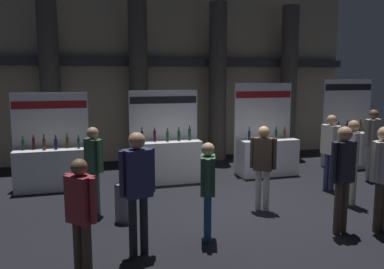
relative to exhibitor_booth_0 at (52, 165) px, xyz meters
name	(u,v)px	position (x,y,z in m)	size (l,w,h in m)	color
ground_plane	(234,207)	(3.63, -2.40, -0.58)	(24.00, 24.00, 0.00)	black
hall_colonnade	(175,74)	(3.63, 2.66, 2.11)	(11.76, 1.07, 5.54)	gray
exhibitor_booth_0	(52,165)	(0.00, 0.00, 0.00)	(1.74, 0.66, 2.26)	white
exhibitor_booth_1	(167,158)	(2.72, -0.12, 0.03)	(1.75, 0.66, 2.28)	white
exhibitor_booth_2	(267,152)	(5.48, -0.12, 0.02)	(1.66, 0.66, 2.44)	white
exhibitor_booth_3	(352,145)	(8.24, -0.01, 0.06)	(1.59, 0.66, 2.54)	white
trash_bin	(124,202)	(1.39, -2.57, -0.23)	(0.34, 0.34, 0.71)	slate
visitor_0	(382,169)	(5.55, -4.25, 0.51)	(0.48, 0.36, 1.81)	#47382D
visitor_1	(372,137)	(7.81, -1.32, 0.52)	(0.54, 0.40, 1.80)	#ADA393
visitor_2	(94,163)	(0.90, -1.96, 0.42)	(0.35, 0.46, 1.69)	#33563D
visitor_3	(352,154)	(6.01, -2.88, 0.48)	(0.30, 0.52, 1.76)	#ADA393
visitor_4	(208,182)	(2.61, -3.77, 0.38)	(0.35, 0.56, 1.60)	navy
visitor_5	(138,181)	(1.45, -4.01, 0.54)	(0.54, 0.35, 1.85)	#23232D
visitor_6	(343,170)	(4.85, -4.14, 0.51)	(0.52, 0.31, 1.83)	#47382D
visitor_7	(263,161)	(4.09, -2.72, 0.41)	(0.44, 0.37, 1.68)	silver
visitor_8	(330,145)	(6.25, -1.81, 0.48)	(0.32, 0.54, 1.76)	navy
visitor_9	(81,210)	(0.64, -4.54, 0.37)	(0.40, 0.41, 1.62)	#47382D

